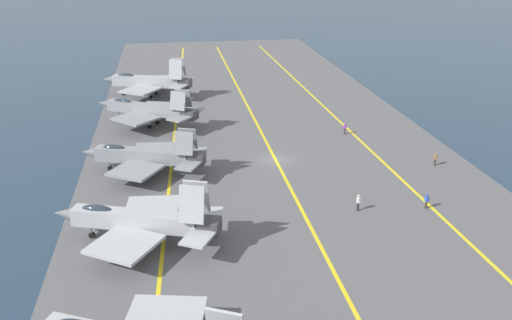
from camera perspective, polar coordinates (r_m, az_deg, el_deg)
ground_plane at (r=68.35m, az=2.05°, el=-0.25°), size 2000.00×2000.00×0.00m
carrier_deck at (r=68.27m, az=2.05°, el=-0.10°), size 173.42×47.27×0.40m
deck_stripe_foul_line at (r=71.73m, az=12.30°, el=0.69°), size 156.04×4.23×0.01m
deck_stripe_centerline at (r=68.19m, az=2.06°, el=0.06°), size 156.07×0.36×0.01m
deck_stripe_edge_line at (r=67.03m, az=-8.91°, el=-0.61°), size 155.85×9.12×0.01m
parked_jet_second at (r=49.98m, az=-12.17°, el=-6.21°), size 12.57×15.83×6.40m
parked_jet_third at (r=64.75m, az=-11.58°, el=0.43°), size 11.98×15.21×5.64m
parked_jet_fourth at (r=81.39m, az=-11.30°, el=5.25°), size 12.86×16.25×5.97m
parked_jet_fifth at (r=97.30m, az=-11.28°, el=8.11°), size 13.74×16.29×6.93m
crew_purple_vest at (r=77.81m, az=9.34°, el=3.35°), size 0.46×0.44×1.71m
crew_white_vest at (r=56.10m, az=10.72°, el=-4.35°), size 0.38×0.26×1.76m
crew_brown_vest at (r=69.60m, az=18.36°, el=0.16°), size 0.45×0.45×1.66m
crew_blue_vest at (r=58.27m, az=17.52°, el=-4.06°), size 0.46×0.40×1.66m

